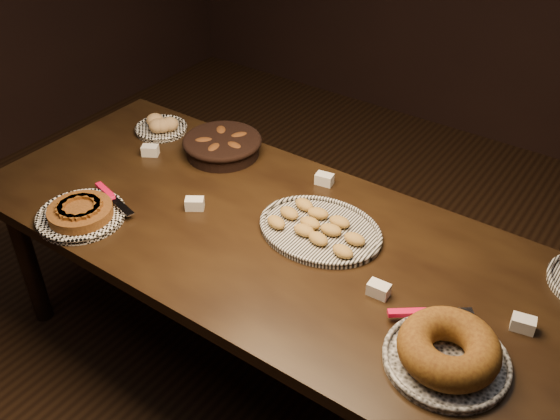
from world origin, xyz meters
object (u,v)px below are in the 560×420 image
Objects in this scene: apple_tart_plate at (81,213)px; buffet_table at (274,249)px; bundt_cake_plate at (448,351)px; madeleine_platter at (319,228)px.

buffet_table is at bearing 14.22° from apple_tart_plate.
bundt_cake_plate is (0.75, -0.20, 0.12)m from buffet_table.
apple_tart_plate is 1.40m from bundt_cake_plate.
madeleine_platter reaches higher than buffet_table.
madeleine_platter is (0.13, 0.10, 0.09)m from buffet_table.
buffet_table is 5.14× the size of madeleine_platter.
madeleine_platter is at bearing 36.30° from buffet_table.
bundt_cake_plate reaches higher than apple_tart_plate.
bundt_cake_plate reaches higher than buffet_table.
bundt_cake_plate is at bearing -11.79° from madeleine_platter.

